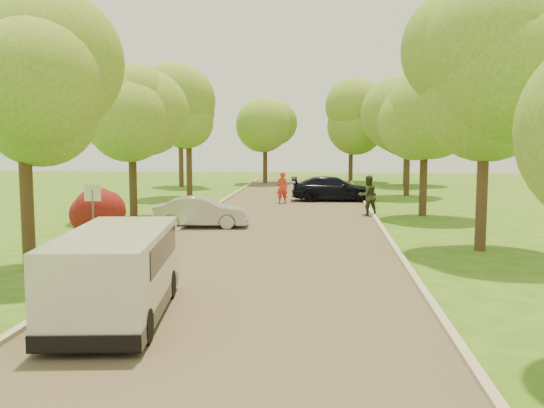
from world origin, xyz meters
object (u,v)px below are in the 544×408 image
(dark_sedan, at_px, (333,189))
(longboard, at_px, (140,295))
(silver_sedan, at_px, (202,212))
(skateboarder, at_px, (139,260))
(person_olive, at_px, (368,196))
(person_striped, at_px, (282,188))
(minivan, at_px, (117,273))
(street_sign, at_px, (93,203))

(dark_sedan, xyz_separation_m, longboard, (-4.80, -22.13, -0.63))
(silver_sedan, relative_size, longboard, 4.56)
(longboard, bearing_deg, skateboarder, -0.00)
(skateboarder, height_order, person_olive, person_olive)
(person_striped, bearing_deg, minivan, 67.92)
(longboard, bearing_deg, dark_sedan, -92.03)
(dark_sedan, distance_m, skateboarder, 22.65)
(dark_sedan, height_order, skateboarder, skateboarder)
(longboard, distance_m, skateboarder, 0.81)
(street_sign, relative_size, skateboarder, 1.36)
(longboard, distance_m, person_striped, 20.59)
(street_sign, bearing_deg, dark_sedan, 63.68)
(silver_sedan, distance_m, person_striped, 9.76)
(silver_sedan, bearing_deg, person_striped, -19.83)
(skateboarder, bearing_deg, person_striped, -85.08)
(minivan, height_order, longboard, minivan)
(longboard, height_order, skateboarder, skateboarder)
(dark_sedan, bearing_deg, street_sign, 150.96)
(skateboarder, xyz_separation_m, person_olive, (6.30, 15.52, 0.05))
(silver_sedan, distance_m, dark_sedan, 12.36)
(silver_sedan, xyz_separation_m, person_striped, (2.70, 9.38, 0.26))
(silver_sedan, xyz_separation_m, skateboarder, (0.80, -11.11, 0.27))
(dark_sedan, relative_size, longboard, 5.83)
(minivan, relative_size, person_striped, 2.80)
(silver_sedan, height_order, skateboarder, skateboarder)
(person_striped, xyz_separation_m, person_olive, (4.40, -4.97, 0.06))
(silver_sedan, relative_size, person_olive, 2.02)
(street_sign, bearing_deg, silver_sedan, 64.97)
(street_sign, height_order, longboard, street_sign)
(minivan, relative_size, person_olive, 2.62)
(silver_sedan, height_order, longboard, silver_sedan)
(silver_sedan, xyz_separation_m, longboard, (0.80, -11.11, -0.55))
(street_sign, xyz_separation_m, longboard, (3.30, -5.76, -1.47))
(longboard, bearing_deg, street_sign, -49.97)
(dark_sedan, bearing_deg, silver_sedan, 150.35)
(skateboarder, relative_size, person_striped, 0.90)
(silver_sedan, bearing_deg, longboard, -179.68)
(dark_sedan, xyz_separation_m, person_striped, (-2.90, -1.65, 0.18))
(street_sign, relative_size, longboard, 2.57)
(minivan, distance_m, skateboarder, 1.52)
(skateboarder, height_order, person_striped, person_striped)
(person_striped, distance_m, person_olive, 6.64)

